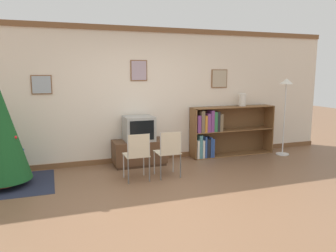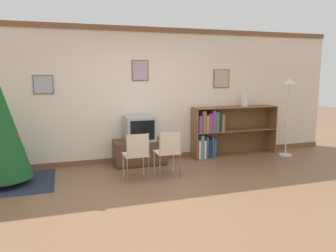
% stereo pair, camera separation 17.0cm
% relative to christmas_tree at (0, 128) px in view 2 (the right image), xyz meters
% --- Properties ---
extents(ground_plane, '(24.00, 24.00, 0.00)m').
position_rel_christmas_tree_xyz_m(ground_plane, '(2.44, -1.47, -0.94)').
color(ground_plane, brown).
extents(wall_back, '(8.98, 0.11, 2.70)m').
position_rel_christmas_tree_xyz_m(wall_back, '(2.44, 0.78, 0.41)').
color(wall_back, silver).
rests_on(wall_back, ground_plane).
extents(area_rug, '(1.56, 1.32, 0.01)m').
position_rel_christmas_tree_xyz_m(area_rug, '(-0.00, -0.00, -0.93)').
color(area_rug, '#23283D').
rests_on(area_rug, ground_plane).
extents(christmas_tree, '(0.90, 0.90, 1.87)m').
position_rel_christmas_tree_xyz_m(christmas_tree, '(0.00, 0.00, 0.00)').
color(christmas_tree, maroon).
rests_on(christmas_tree, area_rug).
extents(tv_console, '(1.01, 0.53, 0.49)m').
position_rel_christmas_tree_xyz_m(tv_console, '(2.38, 0.45, -0.69)').
color(tv_console, '#412A1A').
rests_on(tv_console, ground_plane).
extents(television, '(0.57, 0.49, 0.48)m').
position_rel_christmas_tree_xyz_m(television, '(2.38, 0.45, -0.21)').
color(television, '#9E9E99').
rests_on(television, tv_console).
extents(folding_chair_left, '(0.40, 0.40, 0.82)m').
position_rel_christmas_tree_xyz_m(folding_chair_left, '(2.10, -0.51, -0.46)').
color(folding_chair_left, beige).
rests_on(folding_chair_left, ground_plane).
extents(folding_chair_right, '(0.40, 0.40, 0.82)m').
position_rel_christmas_tree_xyz_m(folding_chair_right, '(2.66, -0.51, -0.46)').
color(folding_chair_right, beige).
rests_on(folding_chair_right, ground_plane).
extents(bookshelf, '(1.92, 0.36, 1.07)m').
position_rel_christmas_tree_xyz_m(bookshelf, '(4.18, 0.54, -0.39)').
color(bookshelf, brown).
rests_on(bookshelf, ground_plane).
extents(vase, '(0.16, 0.16, 0.28)m').
position_rel_christmas_tree_xyz_m(vase, '(4.78, 0.57, 0.28)').
color(vase, silver).
rests_on(vase, bookshelf).
extents(standing_lamp, '(0.28, 0.28, 1.68)m').
position_rel_christmas_tree_xyz_m(standing_lamp, '(5.59, 0.15, 0.36)').
color(standing_lamp, silver).
rests_on(standing_lamp, ground_plane).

